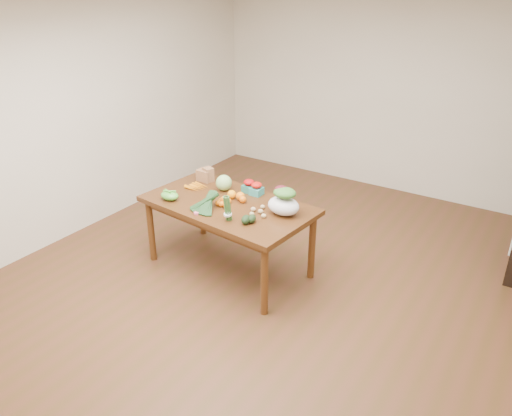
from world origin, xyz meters
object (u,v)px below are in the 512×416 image
Objects in this scene: dining_table at (229,236)px; salad_bag at (284,202)px; mandarin_cluster at (223,201)px; paper_bag at (205,174)px; cabbage at (224,183)px; kale_bunch at (203,203)px; asparagus_bundle at (228,208)px.

dining_table is 0.77m from salad_bag.
dining_table is 0.43m from mandarin_cluster.
mandarin_cluster is (0.54, -0.40, -0.03)m from paper_bag.
paper_bag is at bearing 163.48° from cabbage.
salad_bag is at bearing -10.77° from cabbage.
paper_bag is 1.20× the size of mandarin_cluster.
salad_bag reaches higher than kale_bunch.
kale_bunch is 1.28× the size of salad_bag.
salad_bag is at bearing 13.50° from dining_table.
dining_table is 0.78m from paper_bag.
asparagus_bundle reaches higher than mandarin_cluster.
paper_bag reaches higher than mandarin_cluster.
kale_bunch reaches higher than dining_table.
paper_bag is 0.54× the size of kale_bunch.
cabbage reaches higher than kale_bunch.
cabbage is at bearing 110.16° from kale_bunch.
paper_bag is at bearing 154.54° from dining_table.
asparagus_bundle is at bearing -48.64° from dining_table.
asparagus_bundle is at bearing -46.90° from mandarin_cluster.
asparagus_bundle is 0.53m from salad_bag.
asparagus_bundle reaches higher than paper_bag.
kale_bunch is 0.76m from salad_bag.
paper_bag is 0.69× the size of salad_bag.
mandarin_cluster is 0.72× the size of asparagus_bundle.
salad_bag is (0.67, 0.35, 0.04)m from kale_bunch.
salad_bag is (0.58, 0.08, 0.50)m from dining_table.
salad_bag is (0.59, 0.15, 0.07)m from mandarin_cluster.
cabbage is at bearing -16.52° from paper_bag.
salad_bag reaches higher than paper_bag.
kale_bunch reaches higher than mandarin_cluster.
paper_bag is 1.16m from salad_bag.
paper_bag is 0.67m from mandarin_cluster.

